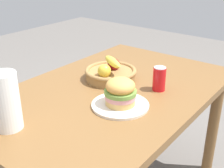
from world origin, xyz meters
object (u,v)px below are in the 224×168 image
object	(u,v)px
fruit_basket	(111,72)
plate	(120,105)
sandwich	(120,92)
paper_towel_roll	(6,102)
soda_can	(159,79)

from	to	relation	value
fruit_basket	plate	bearing A→B (deg)	-134.08
sandwich	paper_towel_roll	size ratio (longest dim) A/B	0.62
plate	paper_towel_roll	world-z (taller)	paper_towel_roll
soda_can	paper_towel_roll	distance (m)	0.75
sandwich	fruit_basket	world-z (taller)	sandwich
soda_can	sandwich	bearing A→B (deg)	168.81
soda_can	fruit_basket	size ratio (longest dim) A/B	0.43
plate	fruit_basket	bearing A→B (deg)	45.92
sandwich	soda_can	world-z (taller)	sandwich
sandwich	fruit_basket	xyz separation A→B (m)	(0.22, 0.23, -0.03)
soda_can	paper_towel_roll	world-z (taller)	paper_towel_roll
sandwich	soda_can	distance (m)	0.27
sandwich	paper_towel_roll	xyz separation A→B (m)	(-0.42, 0.25, 0.04)
sandwich	soda_can	xyz separation A→B (m)	(0.27, -0.05, -0.01)
plate	fruit_basket	size ratio (longest dim) A/B	0.93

